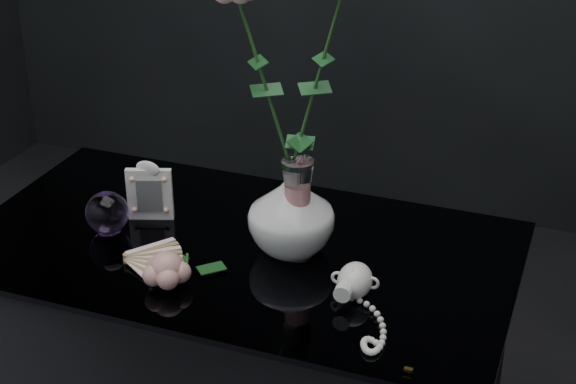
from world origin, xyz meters
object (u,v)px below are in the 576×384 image
at_px(wine_glass, 297,209).
at_px(picture_frame, 150,190).
at_px(loose_rose, 166,269).
at_px(vase, 291,211).
at_px(paperweight, 107,213).
at_px(pearl_jar, 355,279).

distance_m(wine_glass, picture_frame, 0.33).
bearing_deg(loose_rose, vase, 34.23).
height_order(wine_glass, paperweight, wine_glass).
height_order(vase, loose_rose, vase).
bearing_deg(wine_glass, loose_rose, -135.71).
bearing_deg(pearl_jar, paperweight, 171.07).
distance_m(picture_frame, pearl_jar, 0.48).
height_order(vase, picture_frame, vase).
bearing_deg(vase, pearl_jar, -33.30).
bearing_deg(picture_frame, paperweight, -143.10).
relative_size(vase, loose_rose, 0.90).
distance_m(wine_glass, loose_rose, 0.26).
distance_m(picture_frame, paperweight, 0.10).
height_order(picture_frame, loose_rose, picture_frame).
height_order(picture_frame, pearl_jar, picture_frame).
xyz_separation_m(vase, loose_rose, (-0.16, -0.19, -0.05)).
relative_size(vase, pearl_jar, 0.77).
bearing_deg(paperweight, vase, 9.45).
bearing_deg(loose_rose, wine_glass, 29.59).
height_order(paperweight, pearl_jar, paperweight).
relative_size(wine_glass, paperweight, 2.30).
bearing_deg(paperweight, loose_rose, -33.33).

